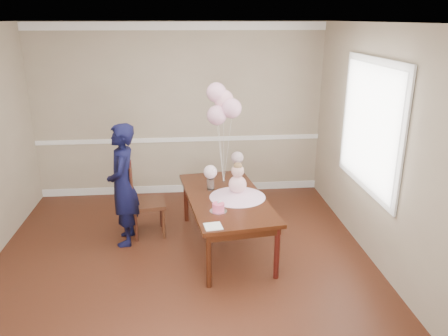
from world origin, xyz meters
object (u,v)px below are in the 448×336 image
Objects in this scene: dining_table_top at (226,198)px; birthday_cake at (218,207)px; woman at (123,185)px; dining_chair_seat at (148,203)px.

dining_table_top is 0.45m from birthday_cake.
woman reaches higher than birthday_cake.
dining_table_top is 13.33× the size of birthday_cake.
dining_table_top is 1.16× the size of woman.
dining_chair_seat is (-0.98, 0.42, -0.21)m from dining_table_top.
dining_chair_seat is 0.28× the size of woman.
woman is (-1.13, 0.67, 0.05)m from birthday_cake.
birthday_cake is at bearing -113.96° from dining_table_top.
woman reaches higher than dining_chair_seat.
woman reaches higher than dining_table_top.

